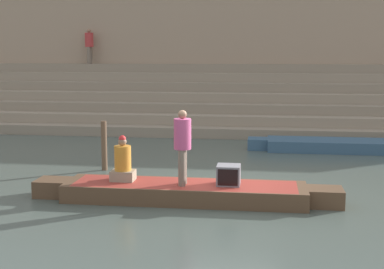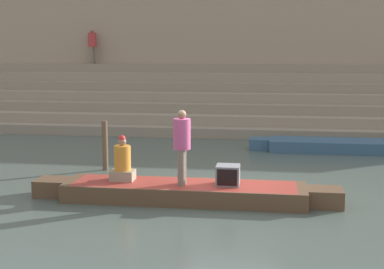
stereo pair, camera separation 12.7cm
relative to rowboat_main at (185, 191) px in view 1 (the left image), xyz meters
name	(u,v)px [view 1 (the left image)]	position (x,y,z in m)	size (l,w,h in m)	color
ground_plane	(226,195)	(0.87, 0.61, -0.20)	(120.00, 120.00, 0.00)	#47544C
ghat_steps	(245,105)	(0.87, 11.67, 0.74)	(36.00, 5.20, 2.65)	gray
back_wall	(248,48)	(0.87, 14.12, 3.20)	(34.20, 1.28, 6.86)	tan
rowboat_main	(185,191)	(0.00, 0.00, 0.00)	(6.75, 1.35, 0.38)	brown
person_standing	(183,142)	(-0.03, -0.09, 1.10)	(0.37, 0.37, 1.63)	#756656
person_rowing	(123,163)	(-1.41, 0.11, 0.57)	(0.52, 0.41, 1.02)	gray
tv_set	(229,175)	(0.96, 0.03, 0.39)	(0.50, 0.49, 0.43)	slate
moored_boat_shore	(339,145)	(4.16, 6.49, -0.01)	(5.97, 1.31, 0.37)	#33516B
mooring_post	(104,146)	(-2.63, 2.71, 0.48)	(0.16, 0.16, 1.36)	brown
person_on_steps	(89,44)	(-6.46, 13.15, 3.37)	(0.39, 0.39, 1.61)	#756656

